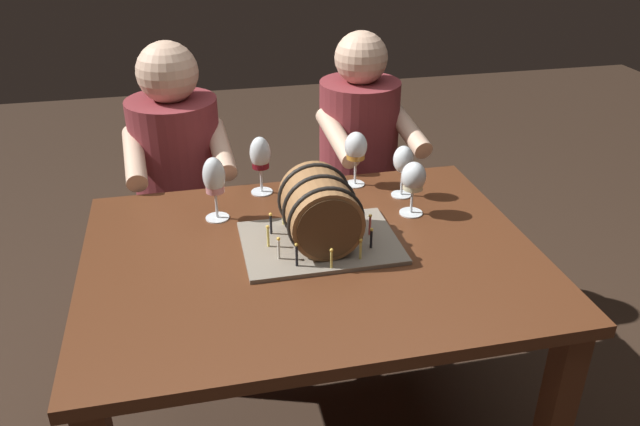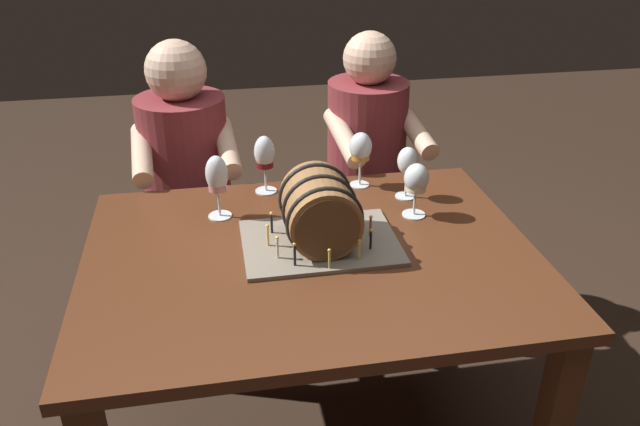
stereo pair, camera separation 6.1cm
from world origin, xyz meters
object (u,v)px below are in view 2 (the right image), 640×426
at_px(dining_table, 311,284).
at_px(person_seated_left, 190,202).
at_px(wine_glass_empty, 408,163).
at_px(wine_glass_white, 416,181).
at_px(wine_glass_red, 265,155).
at_px(barrel_cake, 320,214).
at_px(person_seated_right, 365,191).
at_px(wine_glass_amber, 361,149).
at_px(wine_glass_rose, 217,177).

xyz_separation_m(dining_table, person_seated_left, (-0.35, 0.77, -0.09)).
xyz_separation_m(dining_table, wine_glass_empty, (0.36, 0.28, 0.23)).
height_order(wine_glass_white, person_seated_left, person_seated_left).
xyz_separation_m(wine_glass_white, person_seated_left, (-0.70, 0.61, -0.31)).
relative_size(wine_glass_red, person_seated_left, 0.17).
bearing_deg(dining_table, wine_glass_empty, 38.44).
relative_size(barrel_cake, person_seated_right, 0.38).
bearing_deg(wine_glass_red, person_seated_left, 126.18).
distance_m(wine_glass_amber, person_seated_right, 0.52).
relative_size(wine_glass_empty, wine_glass_red, 0.89).
distance_m(barrel_cake, wine_glass_red, 0.39).
bearing_deg(person_seated_left, person_seated_right, -0.02).
relative_size(wine_glass_red, person_seated_right, 0.17).
xyz_separation_m(wine_glass_rose, person_seated_right, (0.59, 0.51, -0.34)).
bearing_deg(wine_glass_red, person_seated_right, 40.09).
bearing_deg(person_seated_right, wine_glass_rose, -138.95).
bearing_deg(wine_glass_empty, wine_glass_white, -95.22).
bearing_deg(wine_glass_white, wine_glass_rose, 170.58).
xyz_separation_m(barrel_cake, wine_glass_white, (0.31, 0.12, 0.02)).
height_order(wine_glass_rose, person_seated_left, person_seated_left).
distance_m(wine_glass_red, person_seated_left, 0.56).
bearing_deg(wine_glass_white, wine_glass_amber, 115.64).
xyz_separation_m(barrel_cake, person_seated_right, (0.32, 0.73, -0.31)).
height_order(dining_table, barrel_cake, barrel_cake).
xyz_separation_m(barrel_cake, person_seated_left, (-0.38, 0.73, -0.29)).
height_order(wine_glass_rose, wine_glass_amber, wine_glass_rose).
distance_m(barrel_cake, wine_glass_amber, 0.41).
distance_m(wine_glass_red, person_seated_right, 0.66).
bearing_deg(wine_glass_rose, person_seated_right, 41.05).
relative_size(wine_glass_empty, person_seated_left, 0.15).
xyz_separation_m(wine_glass_rose, person_seated_left, (-0.11, 0.51, -0.33)).
height_order(wine_glass_white, wine_glass_rose, wine_glass_rose).
xyz_separation_m(barrel_cake, wine_glass_rose, (-0.27, 0.22, 0.03)).
distance_m(wine_glass_white, wine_glass_amber, 0.26).
xyz_separation_m(wine_glass_empty, wine_glass_rose, (-0.60, -0.03, 0.01)).
distance_m(dining_table, wine_glass_red, 0.48).
relative_size(wine_glass_rose, person_seated_right, 0.17).
xyz_separation_m(person_seated_left, person_seated_right, (0.70, -0.00, -0.01)).
height_order(dining_table, wine_glass_red, wine_glass_red).
relative_size(dining_table, person_seated_right, 1.07).
distance_m(barrel_cake, person_seated_left, 0.88).
relative_size(wine_glass_white, wine_glass_red, 0.88).
distance_m(dining_table, person_seated_left, 0.85).
bearing_deg(wine_glass_rose, wine_glass_amber, 16.61).
xyz_separation_m(dining_table, wine_glass_rose, (-0.24, 0.25, 0.24)).
bearing_deg(dining_table, person_seated_left, 114.47).
bearing_deg(wine_glass_white, person_seated_left, 138.70).
relative_size(dining_table, wine_glass_rose, 6.24).
height_order(wine_glass_amber, person_seated_right, person_seated_right).
height_order(barrel_cake, wine_glass_amber, barrel_cake).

